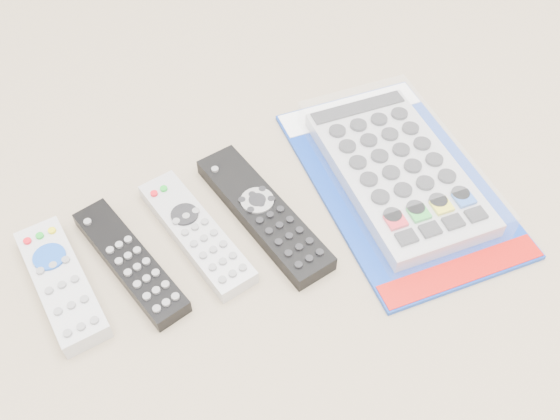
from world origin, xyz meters
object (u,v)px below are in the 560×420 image
remote_silver_dvd (196,233)px  remote_small_grey (61,283)px  remote_large_black (263,213)px  jumbo_remote_packaged (398,170)px  remote_slim_black (130,262)px

remote_silver_dvd → remote_small_grey: bearing=170.4°
remote_silver_dvd → remote_large_black: (0.08, -0.01, 0.00)m
remote_small_grey → jumbo_remote_packaged: 0.42m
remote_slim_black → remote_small_grey: bearing=163.6°
remote_silver_dvd → jumbo_remote_packaged: (0.26, -0.05, 0.01)m
jumbo_remote_packaged → remote_slim_black: bearing=-178.7°
remote_large_black → jumbo_remote_packaged: size_ratio=0.62×
remote_large_black → jumbo_remote_packaged: jumbo_remote_packaged is taller
remote_slim_black → jumbo_remote_packaged: 0.34m
remote_small_grey → remote_silver_dvd: remote_small_grey is taller
remote_slim_black → remote_large_black: size_ratio=0.86×
remote_silver_dvd → remote_large_black: remote_large_black is taller
remote_small_grey → remote_large_black: 0.24m
remote_small_grey → remote_silver_dvd: 0.16m
remote_slim_black → jumbo_remote_packaged: size_ratio=0.53×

